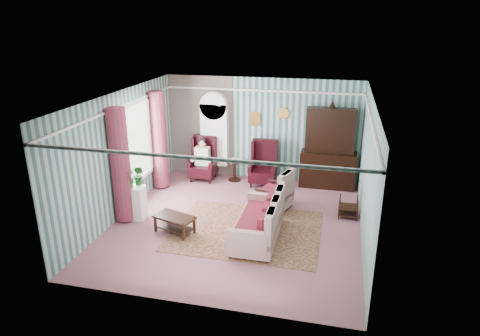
% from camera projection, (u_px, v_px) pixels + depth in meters
% --- Properties ---
extents(floor, '(6.00, 6.00, 0.00)m').
position_uv_depth(floor, '(237.00, 223.00, 9.80)').
color(floor, '#93555F').
rests_on(floor, ground).
extents(room_shell, '(5.53, 6.02, 2.91)m').
position_uv_depth(room_shell, '(211.00, 135.00, 9.41)').
color(room_shell, '#396767').
rests_on(room_shell, ground).
extents(bookcase, '(0.80, 0.28, 2.24)m').
position_uv_depth(bookcase, '(215.00, 139.00, 12.31)').
color(bookcase, white).
rests_on(bookcase, floor).
extents(dresser_hutch, '(1.50, 0.56, 2.36)m').
position_uv_depth(dresser_hutch, '(329.00, 146.00, 11.47)').
color(dresser_hutch, black).
rests_on(dresser_hutch, floor).
extents(wingback_left, '(0.76, 0.80, 1.25)m').
position_uv_depth(wingback_left, '(203.00, 159.00, 12.17)').
color(wingback_left, black).
rests_on(wingback_left, floor).
extents(wingback_right, '(0.76, 0.80, 1.25)m').
position_uv_depth(wingback_right, '(263.00, 164.00, 11.79)').
color(wingback_right, black).
rests_on(wingback_right, floor).
extents(seated_woman, '(0.44, 0.40, 1.18)m').
position_uv_depth(seated_woman, '(203.00, 160.00, 12.19)').
color(seated_woman, silver).
rests_on(seated_woman, floor).
extents(round_side_table, '(0.50, 0.50, 0.60)m').
position_uv_depth(round_side_table, '(235.00, 170.00, 12.23)').
color(round_side_table, black).
rests_on(round_side_table, floor).
extents(nest_table, '(0.45, 0.38, 0.54)m').
position_uv_depth(nest_table, '(348.00, 207.00, 9.99)').
color(nest_table, black).
rests_on(nest_table, floor).
extents(plant_stand, '(0.55, 0.35, 0.80)m').
position_uv_depth(plant_stand, '(133.00, 202.00, 9.91)').
color(plant_stand, white).
rests_on(plant_stand, floor).
extents(rug, '(3.20, 2.60, 0.01)m').
position_uv_depth(rug, '(247.00, 230.00, 9.45)').
color(rug, '#4F1A1F').
rests_on(rug, floor).
extents(sofa, '(0.95, 1.98, 1.08)m').
position_uv_depth(sofa, '(258.00, 216.00, 8.92)').
color(sofa, beige).
rests_on(sofa, floor).
extents(floral_armchair, '(0.96, 1.02, 1.01)m').
position_uv_depth(floral_armchair, '(274.00, 190.00, 10.36)').
color(floral_armchair, beige).
rests_on(floral_armchair, floor).
extents(coffee_table, '(0.99, 0.73, 0.39)m').
position_uv_depth(coffee_table, '(175.00, 224.00, 9.31)').
color(coffee_table, black).
rests_on(coffee_table, floor).
extents(potted_plant_a, '(0.51, 0.49, 0.45)m').
position_uv_depth(potted_plant_a, '(129.00, 179.00, 9.60)').
color(potted_plant_a, '#20581B').
rests_on(potted_plant_a, plant_stand).
extents(potted_plant_b, '(0.31, 0.27, 0.47)m').
position_uv_depth(potted_plant_b, '(139.00, 175.00, 9.79)').
color(potted_plant_b, '#1B571F').
rests_on(potted_plant_b, plant_stand).
extents(potted_plant_c, '(0.23, 0.23, 0.41)m').
position_uv_depth(potted_plant_c, '(129.00, 177.00, 9.75)').
color(potted_plant_c, '#1C5B1D').
rests_on(potted_plant_c, plant_stand).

